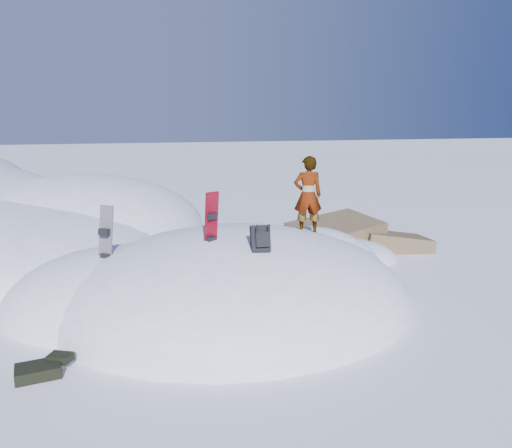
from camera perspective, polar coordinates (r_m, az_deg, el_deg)
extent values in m
plane|color=white|center=(10.00, -2.36, -9.08)|extent=(120.00, 120.00, 0.00)
ellipsoid|color=white|center=(10.00, -2.36, -9.08)|extent=(7.00, 6.00, 3.00)
ellipsoid|color=white|center=(10.36, -15.21, -8.74)|extent=(4.40, 4.00, 2.20)
ellipsoid|color=white|center=(11.20, 5.83, -6.74)|extent=(3.60, 3.20, 2.50)
ellipsoid|color=white|center=(17.06, -19.54, -0.74)|extent=(8.00, 8.00, 3.60)
cube|color=brown|center=(14.14, 8.99, -2.36)|extent=(2.82, 2.41, 1.62)
cube|color=brown|center=(14.55, 15.38, -3.04)|extent=(2.16, 1.80, 1.33)
cube|color=brown|center=(15.46, 9.24, -1.48)|extent=(2.08, 2.01, 1.10)
ellipsoid|color=white|center=(13.12, 9.12, -3.97)|extent=(3.20, 2.40, 1.00)
cube|color=red|center=(9.00, -5.18, -0.82)|extent=(0.32, 0.27, 1.44)
cube|color=black|center=(8.88, -5.15, 0.92)|extent=(0.20, 0.17, 0.12)
cube|color=black|center=(8.97, -5.09, -1.80)|extent=(0.20, 0.17, 0.12)
cube|color=black|center=(9.69, -16.85, -2.61)|extent=(0.40, 0.40, 1.57)
cube|color=black|center=(9.55, -16.98, -0.87)|extent=(0.23, 0.22, 0.14)
cube|color=black|center=(9.67, -16.80, -3.62)|extent=(0.23, 0.22, 0.14)
cube|color=black|center=(8.55, 0.48, -1.70)|extent=(0.36, 0.38, 0.50)
cube|color=black|center=(8.41, 0.73, -1.79)|extent=(0.24, 0.19, 0.27)
cylinder|color=black|center=(8.38, 0.03, -1.13)|extent=(0.04, 0.18, 0.34)
cylinder|color=black|center=(8.43, 1.37, -1.04)|extent=(0.04, 0.18, 0.34)
cube|color=black|center=(8.01, -23.64, -15.13)|extent=(0.67, 0.52, 0.17)
cube|color=black|center=(8.10, -21.47, -14.03)|extent=(0.40, 0.35, 0.11)
imported|color=slate|center=(10.26, 5.94, 3.27)|extent=(0.64, 0.47, 1.61)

